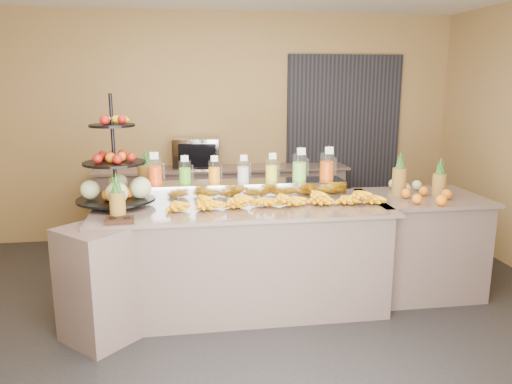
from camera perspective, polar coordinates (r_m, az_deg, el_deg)
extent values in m
plane|color=black|center=(4.33, -1.01, -14.53)|extent=(6.00, 6.00, 0.00)
cube|color=olive|center=(6.37, -4.06, 7.40)|extent=(6.00, 0.02, 2.80)
cube|color=black|center=(6.66, 9.91, 5.74)|extent=(1.50, 0.06, 2.20)
cube|color=gray|center=(4.42, -1.55, -7.56)|extent=(2.40, 0.90, 0.90)
cube|color=gray|center=(4.28, -1.59, -1.71)|extent=(2.50, 1.00, 0.03)
cube|color=gray|center=(4.07, -17.37, -9.97)|extent=(0.71, 0.71, 0.90)
cube|color=gray|center=(4.99, 18.14, -5.80)|extent=(1.00, 0.80, 0.90)
cube|color=gray|center=(4.87, 18.51, -0.60)|extent=(1.08, 0.88, 0.03)
cube|color=gray|center=(6.28, -3.74, -1.48)|extent=(3.00, 0.50, 0.90)
cube|color=gray|center=(6.18, -3.80, 2.71)|extent=(3.10, 0.55, 0.03)
cube|color=gray|center=(4.54, -1.47, 0.28)|extent=(1.85, 0.30, 0.15)
cylinder|color=silver|center=(4.47, -11.45, 2.34)|extent=(0.13, 0.13, 0.23)
cylinder|color=#EF3F04|center=(4.48, -11.43, 1.88)|extent=(0.12, 0.12, 0.16)
cylinder|color=gray|center=(4.47, -11.68, 3.02)|extent=(0.01, 0.01, 0.27)
cube|color=white|center=(4.39, -11.57, 4.09)|extent=(0.07, 0.02, 0.06)
cylinder|color=silver|center=(4.47, -8.11, 2.27)|extent=(0.11, 0.11, 0.20)
cylinder|color=#4CAA1A|center=(4.47, -8.10, 1.86)|extent=(0.10, 0.10, 0.14)
cylinder|color=gray|center=(4.47, -8.31, 2.86)|extent=(0.01, 0.01, 0.24)
cube|color=white|center=(4.40, -8.16, 3.80)|extent=(0.06, 0.02, 0.06)
cylinder|color=silver|center=(4.48, -4.78, 2.34)|extent=(0.11, 0.11, 0.20)
cylinder|color=orange|center=(4.48, -4.78, 1.95)|extent=(0.10, 0.10, 0.13)
cylinder|color=gray|center=(4.48, -4.97, 2.92)|extent=(0.01, 0.01, 0.23)
cube|color=white|center=(4.41, -4.77, 3.83)|extent=(0.06, 0.02, 0.05)
cylinder|color=silver|center=(4.50, -1.48, 2.44)|extent=(0.11, 0.11, 0.20)
cylinder|color=silver|center=(4.51, -1.48, 2.05)|extent=(0.10, 0.10, 0.13)
cylinder|color=gray|center=(4.50, -1.67, 3.02)|extent=(0.01, 0.01, 0.23)
cube|color=white|center=(4.43, -1.41, 3.93)|extent=(0.06, 0.02, 0.05)
cylinder|color=silver|center=(4.54, 1.78, 2.58)|extent=(0.11, 0.11, 0.21)
cylinder|color=yellow|center=(4.55, 1.78, 2.17)|extent=(0.11, 0.11, 0.14)
cylinder|color=gray|center=(4.54, 1.59, 3.18)|extent=(0.01, 0.01, 0.24)
cube|color=white|center=(4.47, 1.91, 4.13)|extent=(0.07, 0.02, 0.06)
cylinder|color=silver|center=(4.59, 4.98, 2.86)|extent=(0.13, 0.13, 0.24)
cylinder|color=#7ACD40|center=(4.60, 4.97, 2.39)|extent=(0.12, 0.12, 0.16)
cylinder|color=gray|center=(4.59, 4.77, 3.55)|extent=(0.01, 0.01, 0.28)
cube|color=white|center=(4.51, 5.20, 4.65)|extent=(0.08, 0.02, 0.07)
cylinder|color=silver|center=(4.66, 8.10, 2.94)|extent=(0.13, 0.13, 0.24)
cylinder|color=#D34200|center=(4.66, 8.08, 2.47)|extent=(0.12, 0.12, 0.17)
cylinder|color=gray|center=(4.65, 7.89, 3.63)|extent=(0.01, 0.01, 0.29)
cube|color=white|center=(4.58, 8.37, 4.72)|extent=(0.08, 0.02, 0.07)
ellipsoid|color=#F6B10C|center=(4.18, -9.25, -1.31)|extent=(0.23, 0.18, 0.10)
ellipsoid|color=#F6B10C|center=(4.18, -5.91, -1.20)|extent=(0.23, 0.18, 0.10)
ellipsoid|color=#F6B10C|center=(4.20, -2.58, -1.09)|extent=(0.23, 0.18, 0.10)
ellipsoid|color=#F6B10C|center=(4.23, 0.70, -0.98)|extent=(0.23, 0.18, 0.10)
ellipsoid|color=#F6B10C|center=(4.28, 3.93, -0.86)|extent=(0.23, 0.18, 0.10)
ellipsoid|color=#F6B10C|center=(4.34, 7.08, -0.74)|extent=(0.23, 0.18, 0.10)
ellipsoid|color=#F6B10C|center=(4.41, 10.13, -0.63)|extent=(0.23, 0.18, 0.10)
ellipsoid|color=#F6B10C|center=(4.49, 13.08, -0.52)|extent=(0.23, 0.18, 0.10)
ellipsoid|color=#F6B10C|center=(4.17, -6.93, -0.33)|extent=(0.20, 0.16, 0.09)
ellipsoid|color=#F6B10C|center=(4.19, -2.26, -0.17)|extent=(0.20, 0.16, 0.09)
ellipsoid|color=#F6B10C|center=(4.24, 2.33, -0.02)|extent=(0.20, 0.16, 0.09)
ellipsoid|color=#F6B10C|center=(4.31, 6.79, 0.13)|extent=(0.20, 0.16, 0.09)
ellipsoid|color=#F6B10C|center=(4.42, 11.07, 0.27)|extent=(0.20, 0.16, 0.09)
cylinder|color=black|center=(4.36, -15.97, 4.58)|extent=(0.04, 0.04, 0.94)
cylinder|color=black|center=(4.43, -15.64, -0.78)|extent=(0.84, 0.84, 0.02)
cylinder|color=black|center=(4.37, -15.89, 3.23)|extent=(0.66, 0.66, 0.02)
cylinder|color=black|center=(4.34, -16.13, 7.32)|extent=(0.48, 0.48, 0.02)
sphere|color=#C3CA8B|center=(4.39, -13.01, 0.56)|extent=(0.18, 0.18, 0.18)
sphere|color=maroon|center=(4.35, -14.01, 3.97)|extent=(0.08, 0.08, 0.08)
sphere|color=orange|center=(4.44, -17.03, -0.10)|extent=(0.09, 0.09, 0.09)
cube|color=black|center=(3.90, -15.31, -3.12)|extent=(0.22, 0.17, 0.03)
cylinder|color=brown|center=(3.99, -15.54, -1.47)|extent=(0.12, 0.12, 0.21)
cone|color=#20521B|center=(3.95, -15.70, 1.10)|extent=(0.06, 0.06, 0.16)
cylinder|color=brown|center=(4.69, -12.37, 1.25)|extent=(0.16, 0.16, 0.29)
cone|color=#20521B|center=(4.65, -12.50, 3.96)|extent=(0.08, 0.08, 0.16)
cylinder|color=brown|center=(4.83, 16.03, 1.14)|extent=(0.14, 0.14, 0.25)
cylinder|color=brown|center=(4.89, 20.18, 0.76)|extent=(0.13, 0.13, 0.21)
ellipsoid|color=orange|center=(4.68, 19.02, -0.38)|extent=(0.38, 0.25, 0.09)
cube|color=gray|center=(6.13, -6.80, 4.44)|extent=(0.59, 0.44, 0.37)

